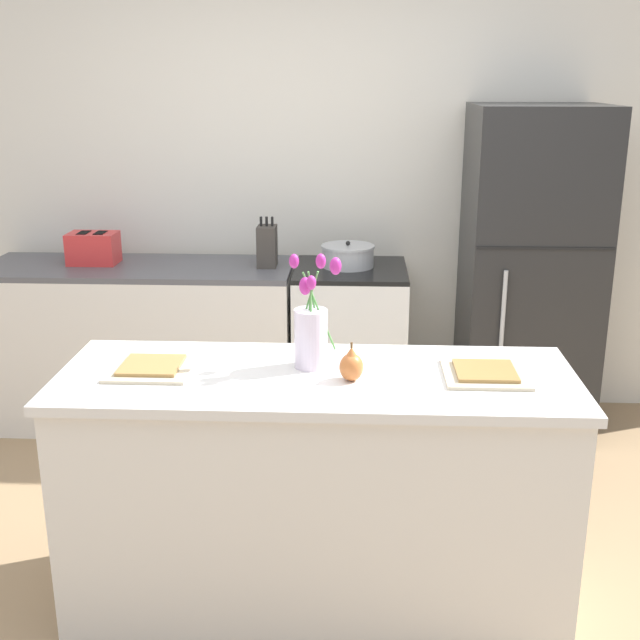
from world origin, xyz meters
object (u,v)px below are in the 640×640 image
at_px(refrigerator, 529,275).
at_px(cooking_pot, 348,256).
at_px(plate_setting_right, 485,373).
at_px(toaster, 93,248).
at_px(plate_setting_left, 152,367).
at_px(stove_range, 350,347).
at_px(flower_vase, 311,330).
at_px(knife_block, 267,246).
at_px(pear_figurine, 351,365).

distance_m(refrigerator, cooking_pot, 0.97).
height_order(plate_setting_right, cooking_pot, cooking_pot).
height_order(refrigerator, toaster, refrigerator).
height_order(refrigerator, plate_setting_left, refrigerator).
bearing_deg(cooking_pot, plate_setting_left, -112.37).
height_order(stove_range, toaster, toaster).
relative_size(flower_vase, cooking_pot, 1.38).
distance_m(toaster, cooking_pot, 1.39).
distance_m(plate_setting_left, knife_block, 1.62).
height_order(plate_setting_left, cooking_pot, cooking_pot).
bearing_deg(pear_figurine, knife_block, 105.80).
xyz_separation_m(pear_figurine, toaster, (-1.43, 1.69, 0.03)).
height_order(plate_setting_right, toaster, toaster).
height_order(pear_figurine, cooking_pot, cooking_pot).
xyz_separation_m(refrigerator, knife_block, (-1.40, 0.01, 0.14)).
height_order(refrigerator, knife_block, refrigerator).
relative_size(pear_figurine, toaster, 0.48).
height_order(stove_range, cooking_pot, cooking_pot).
distance_m(refrigerator, pear_figurine, 1.90).
bearing_deg(refrigerator, cooking_pot, 178.28).
distance_m(flower_vase, plate_setting_right, 0.62).
bearing_deg(pear_figurine, stove_range, 90.71).
height_order(refrigerator, plate_setting_right, refrigerator).
distance_m(flower_vase, pear_figurine, 0.21).
distance_m(stove_range, knife_block, 0.72).
bearing_deg(stove_range, pear_figurine, -89.29).
height_order(refrigerator, cooking_pot, refrigerator).
distance_m(plate_setting_left, toaster, 1.78).
relative_size(flower_vase, toaster, 1.42).
relative_size(plate_setting_left, cooking_pot, 1.00).
xyz_separation_m(refrigerator, plate_setting_right, (-0.47, -1.59, 0.04)).
distance_m(refrigerator, plate_setting_left, 2.27).
height_order(toaster, knife_block, knife_block).
bearing_deg(stove_range, flower_vase, -94.60).
relative_size(toaster, cooking_pot, 0.98).
relative_size(stove_range, pear_figurine, 6.68).
xyz_separation_m(cooking_pot, knife_block, (-0.43, -0.02, 0.05)).
relative_size(refrigerator, plate_setting_left, 6.13).
bearing_deg(pear_figurine, refrigerator, 60.62).
relative_size(flower_vase, pear_figurine, 2.93).
bearing_deg(plate_setting_left, knife_block, 81.77).
bearing_deg(flower_vase, knife_block, 102.06).
xyz_separation_m(plate_setting_right, knife_block, (-0.93, 1.60, 0.10)).
bearing_deg(refrigerator, plate_setting_right, -106.48).
xyz_separation_m(plate_setting_left, cooking_pot, (0.66, 1.61, 0.05)).
xyz_separation_m(stove_range, refrigerator, (0.95, 0.00, 0.43)).
bearing_deg(toaster, flower_vase, -50.48).
distance_m(stove_range, plate_setting_left, 1.79).
xyz_separation_m(toaster, cooking_pot, (1.39, -0.01, -0.03)).
xyz_separation_m(plate_setting_left, knife_block, (0.23, 1.60, 0.10)).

